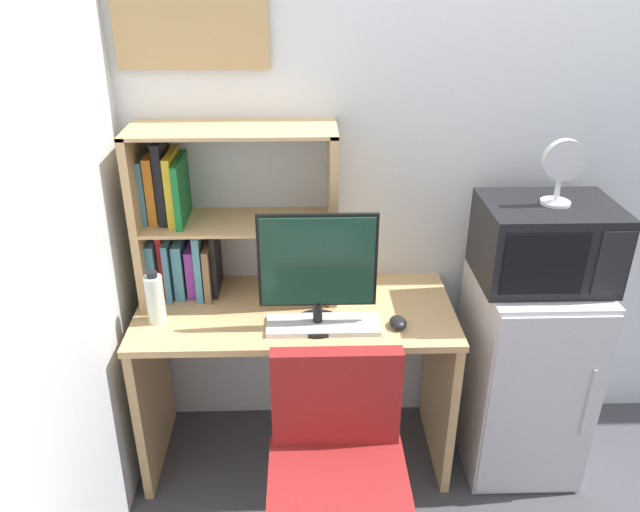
{
  "coord_description": "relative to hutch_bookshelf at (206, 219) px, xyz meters",
  "views": [
    {
      "loc": [
        -0.87,
        -2.44,
        2.07
      ],
      "look_at": [
        -0.81,
        -0.32,
        1.02
      ],
      "focal_mm": 34.84,
      "sensor_mm": 36.0,
      "label": 1
    }
  ],
  "objects": [
    {
      "name": "computer_mouse",
      "position": [
        0.75,
        -0.3,
        -0.31
      ],
      "size": [
        0.07,
        0.09,
        0.04
      ],
      "primitive_type": "ellipsoid",
      "color": "black",
      "rests_on": "desk"
    },
    {
      "name": "desk_chair",
      "position": [
        0.5,
        -0.78,
        -0.71
      ],
      "size": [
        0.54,
        0.54,
        0.88
      ],
      "color": "black",
      "rests_on": "ground_plane"
    },
    {
      "name": "water_bottle",
      "position": [
        -0.18,
        -0.23,
        -0.23
      ],
      "size": [
        0.07,
        0.07,
        0.22
      ],
      "color": "silver",
      "rests_on": "desk"
    },
    {
      "name": "hutch_bookshelf",
      "position": [
        0.0,
        0.0,
        0.0
      ],
      "size": [
        0.79,
        0.29,
        0.71
      ],
      "color": "tan",
      "rests_on": "desk"
    },
    {
      "name": "microwave",
      "position": [
        1.32,
        -0.18,
        -0.04
      ],
      "size": [
        0.5,
        0.38,
        0.32
      ],
      "color": "black",
      "rests_on": "mini_fridge"
    },
    {
      "name": "mini_fridge",
      "position": [
        1.32,
        -0.18,
        -0.65
      ],
      "size": [
        0.46,
        0.53,
        0.9
      ],
      "color": "silver",
      "rests_on": "ground_plane"
    },
    {
      "name": "monitor",
      "position": [
        0.44,
        -0.28,
        -0.08
      ],
      "size": [
        0.44,
        0.19,
        0.47
      ],
      "color": "black",
      "rests_on": "desk"
    },
    {
      "name": "wall_back",
      "position": [
        1.66,
        0.15,
        0.2
      ],
      "size": [
        6.4,
        0.04,
        2.6
      ],
      "primitive_type": "cube",
      "color": "silver",
      "rests_on": "ground_plane"
    },
    {
      "name": "keyboard",
      "position": [
        0.46,
        -0.3,
        -0.32
      ],
      "size": [
        0.43,
        0.15,
        0.02
      ],
      "primitive_type": "cube",
      "color": "silver",
      "rests_on": "desk"
    },
    {
      "name": "desk_fan",
      "position": [
        1.33,
        -0.18,
        0.26
      ],
      "size": [
        0.15,
        0.11,
        0.25
      ],
      "color": "silver",
      "rests_on": "microwave"
    },
    {
      "name": "desk",
      "position": [
        0.35,
        -0.16,
        -0.56
      ],
      "size": [
        1.28,
        0.58,
        0.77
      ],
      "color": "tan",
      "rests_on": "ground_plane"
    }
  ]
}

